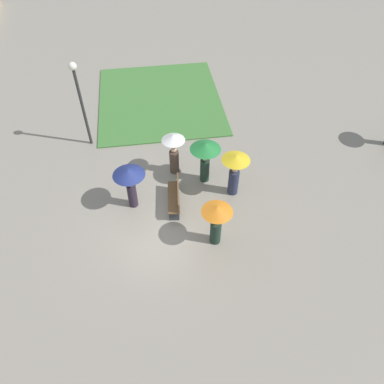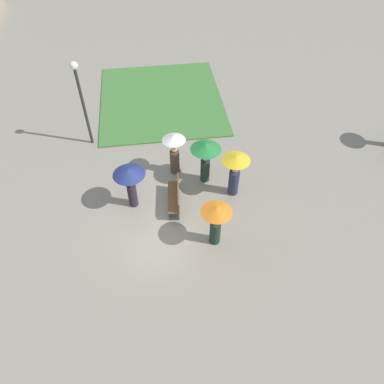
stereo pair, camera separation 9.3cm
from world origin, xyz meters
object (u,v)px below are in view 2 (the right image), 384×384
(crowd_person_navy, at_px, (130,178))
(crowd_person_white, at_px, (174,148))
(park_bench, at_px, (175,196))
(crowd_person_orange, at_px, (216,218))
(crowd_person_yellow, at_px, (235,169))
(crowd_person_green, at_px, (206,153))
(lamp_post, at_px, (80,93))

(crowd_person_navy, xyz_separation_m, crowd_person_white, (-1.61, 1.74, -0.15))
(park_bench, bearing_deg, crowd_person_white, -179.89)
(crowd_person_white, distance_m, crowd_person_orange, 3.83)
(park_bench, relative_size, crowd_person_yellow, 0.90)
(park_bench, height_order, crowd_person_green, crowd_person_green)
(crowd_person_yellow, bearing_deg, crowd_person_navy, -114.88)
(park_bench, xyz_separation_m, crowd_person_orange, (1.85, 1.15, 0.75))
(lamp_post, xyz_separation_m, crowd_person_yellow, (3.86, 5.56, -1.28))
(crowd_person_white, height_order, crowd_person_yellow, crowd_person_yellow)
(lamp_post, xyz_separation_m, crowd_person_navy, (3.97, 1.73, -1.14))
(park_bench, bearing_deg, crowd_person_green, 137.91)
(crowd_person_orange, bearing_deg, crowd_person_white, 88.28)
(park_bench, distance_m, crowd_person_navy, 1.83)
(lamp_post, bearing_deg, crowd_person_orange, 36.28)
(lamp_post, relative_size, crowd_person_navy, 2.12)
(lamp_post, height_order, crowd_person_navy, lamp_post)
(park_bench, height_order, crowd_person_yellow, crowd_person_yellow)
(park_bench, height_order, lamp_post, lamp_post)
(crowd_person_navy, relative_size, crowd_person_orange, 1.03)
(lamp_post, height_order, crowd_person_orange, lamp_post)
(crowd_person_yellow, relative_size, crowd_person_orange, 1.06)
(crowd_person_white, relative_size, crowd_person_yellow, 1.00)
(lamp_post, relative_size, crowd_person_orange, 2.18)
(crowd_person_green, bearing_deg, crowd_person_navy, 8.41)
(park_bench, height_order, crowd_person_white, crowd_person_white)
(crowd_person_navy, relative_size, crowd_person_white, 0.97)
(lamp_post, distance_m, crowd_person_yellow, 6.89)
(crowd_person_white, xyz_separation_m, crowd_person_yellow, (1.50, 2.09, 0.01))
(lamp_post, relative_size, crowd_person_green, 2.07)
(crowd_person_navy, bearing_deg, crowd_person_white, -29.01)
(crowd_person_white, distance_m, crowd_person_yellow, 2.57)
(crowd_person_yellow, xyz_separation_m, crowd_person_green, (-0.84, -0.96, 0.16))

